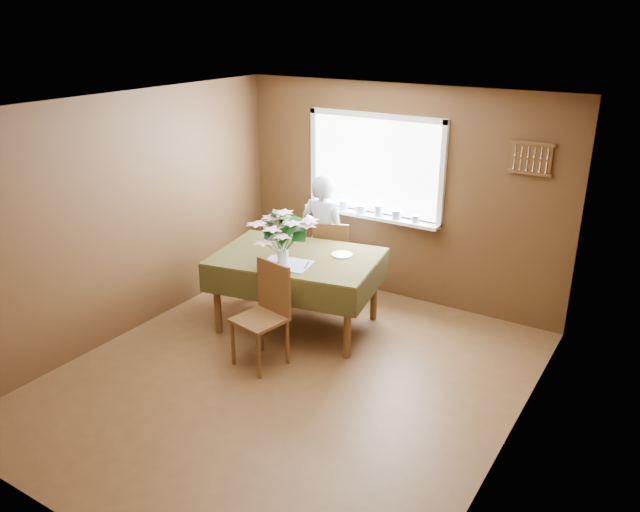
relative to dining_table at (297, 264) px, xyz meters
The scene contains 15 objects.
floor 1.29m from the dining_table, 60.48° to the right, with size 4.50×4.50×0.00m, color #52361C.
ceiling 2.07m from the dining_table, 60.48° to the right, with size 4.50×4.50×0.00m, color white.
wall_back 1.52m from the dining_table, 68.28° to the left, with size 4.00×4.00×0.00m, color brown.
wall_front 3.27m from the dining_table, 80.60° to the right, with size 4.00×4.00×0.00m, color brown.
wall_left 1.82m from the dining_table, 147.77° to the right, with size 4.50×4.50×0.00m, color brown.
wall_right 2.74m from the dining_table, 20.19° to the right, with size 4.50×4.50×0.00m, color brown.
window_assembly 1.43m from the dining_table, 79.87° to the left, with size 1.72×0.20×1.22m.
spoon_rack 2.61m from the dining_table, 33.06° to the left, with size 0.44×0.05×0.33m.
dining_table is the anchor object (origin of this frame).
chair_far 0.84m from the dining_table, 94.66° to the left, with size 0.55×0.55×0.96m.
chair_near 0.81m from the dining_table, 78.25° to the right, with size 0.51×0.51×1.01m.
seated_woman 0.78m from the dining_table, 100.82° to the left, with size 0.56×0.37×1.52m, color white.
flower_bouquet 0.49m from the dining_table, 90.48° to the right, with size 0.58×0.58×0.49m.
side_plate 0.49m from the dining_table, 32.54° to the left, with size 0.22×0.22×0.01m, color white.
table_knife 0.34m from the dining_table, 37.41° to the right, with size 0.02×0.20×0.00m, color silver.
Camera 1 is at (2.93, -4.13, 3.18)m, focal length 35.00 mm.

